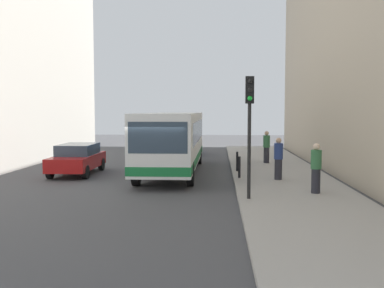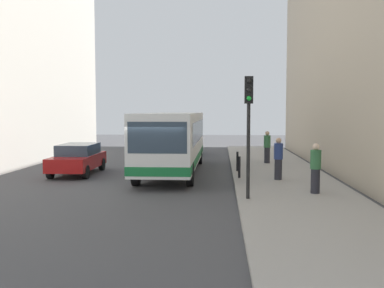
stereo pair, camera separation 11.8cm
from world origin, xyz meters
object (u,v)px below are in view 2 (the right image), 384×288
Objects in this scene: pedestrian_far_sidewalk at (267,147)px; pedestrian_near_signal at (316,168)px; bollard_mid at (237,161)px; pedestrian_mid_sidewalk at (278,159)px; bus at (173,138)px; car_behind_bus at (181,144)px; traffic_light at (249,114)px; bollard_near at (239,167)px; car_beside_bus at (78,158)px.

pedestrian_near_signal is at bearing -91.29° from pedestrian_far_sidewalk.
pedestrian_mid_sidewalk is at bearing -58.46° from bollard_mid.
car_behind_bus is (-0.40, 9.12, -0.94)m from bus.
bollard_mid is 0.53× the size of pedestrian_mid_sidewalk.
traffic_light is 4.32× the size of bollard_mid.
traffic_light is 5.28m from bollard_near.
car_behind_bus is 10.04m from bollard_mid.
car_behind_bus is 16.44m from pedestrian_near_signal.
bollard_near is at bearing -113.16° from pedestrian_far_sidewalk.
traffic_light is at bearing -89.19° from bollard_mid.
pedestrian_near_signal reaches higher than car_behind_bus.
traffic_light is at bearing 139.84° from car_beside_bus.
bollard_mid is (3.20, -0.25, -1.10)m from bus.
car_beside_bus is 11.67m from pedestrian_near_signal.
pedestrian_far_sidewalk is at bearing -157.98° from car_beside_bus.
car_beside_bus is at bearing 140.77° from traffic_light.
traffic_light is at bearing -33.27° from pedestrian_mid_sidewalk.
car_beside_bus is 9.71m from pedestrian_mid_sidewalk.
car_behind_bus is at bearing -87.35° from bus.
bollard_mid is at bearing 90.81° from traffic_light.
bus is at bearing -134.85° from pedestrian_mid_sidewalk.
bus reaches higher than bollard_near.
pedestrian_near_signal is (2.57, -3.54, 0.43)m from bollard_near.
traffic_light is at bearing 45.21° from pedestrian_near_signal.
pedestrian_mid_sidewalk is at bearing 70.31° from traffic_light.
traffic_light reaches higher than pedestrian_mid_sidewalk.
bollard_mid is 3.97m from pedestrian_far_sidewalk.
bus is 5.71m from pedestrian_mid_sidewalk.
bollard_mid is at bearing -123.16° from pedestrian_far_sidewalk.
car_beside_bus is 4.66× the size of bollard_mid.
bus is 11.61× the size of bollard_mid.
bus is 4.79m from car_beside_bus.
pedestrian_far_sidewalk is at bearing -65.41° from pedestrian_near_signal.
car_beside_bus is 2.46× the size of pedestrian_near_signal.
traffic_light is at bearing -88.78° from bollard_near.
bollard_near is (3.20, -2.57, -1.10)m from bus.
car_beside_bus and car_behind_bus have the same top height.
bollard_near is (7.82, -1.76, -0.16)m from car_beside_bus.
bollard_near is 0.53× the size of pedestrian_near_signal.
car_behind_bus is 12.24m from bollard_near.
bollard_near is at bearing -116.22° from pedestrian_mid_sidewalk.
bollard_mid is 6.41m from pedestrian_near_signal.
pedestrian_near_signal is at bearing 109.19° from car_behind_bus.
bus reaches higher than car_beside_bus.
bollard_near and bollard_mid have the same top height.
car_beside_bus is 2.45× the size of pedestrian_far_sidewalk.
pedestrian_far_sidewalk reaches higher than pedestrian_near_signal.
car_beside_bus reaches higher than bollard_near.
bus is 6.12× the size of pedestrian_near_signal.
bus is at bearing -170.92° from car_beside_bus.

